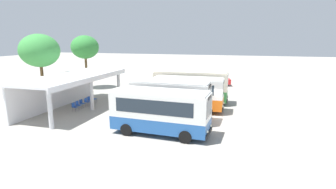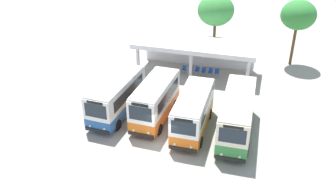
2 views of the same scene
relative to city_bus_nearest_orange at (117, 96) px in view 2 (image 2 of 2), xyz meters
The scene contains 14 objects.
ground_plane 6.77m from the city_bus_nearest_orange, 37.80° to the right, with size 180.00×180.00×0.00m, color #A39E93.
city_bus_nearest_orange is the anchor object (origin of this frame).
city_bus_second_in_row 3.43m from the city_bus_nearest_orange, ahead, with size 2.52×6.81×3.42m.
city_bus_middle_cream 6.87m from the city_bus_nearest_orange, ahead, with size 2.42×6.89×3.27m.
city_bus_fourth_amber 10.28m from the city_bus_nearest_orange, ahead, with size 2.56×8.05×3.44m.
terminal_canopy 11.89m from the city_bus_nearest_orange, 67.65° to the left, with size 12.89×4.82×3.40m.
waiting_chair_end_by_column 10.53m from the city_bus_nearest_orange, 70.42° to the left, with size 0.46×0.46×0.86m.
waiting_chair_second_from_end 10.86m from the city_bus_nearest_orange, 66.99° to the left, with size 0.46×0.46×0.86m.
waiting_chair_middle_seat 11.20m from the city_bus_nearest_orange, 63.71° to the left, with size 0.46×0.46×0.86m.
waiting_chair_fourth_seat 11.45m from the city_bus_nearest_orange, 60.31° to the left, with size 0.46×0.46×0.86m.
waiting_chair_fifth_seat 11.90m from the city_bus_nearest_orange, 57.53° to the left, with size 0.46×0.46×0.86m.
waiting_chair_far_end_seat 12.28m from the city_bus_nearest_orange, 54.69° to the left, with size 0.46×0.46×0.86m.
roadside_tree_behind_canopy 16.71m from the city_bus_nearest_orange, 69.45° to the left, with size 4.10×4.10×7.41m.
roadside_tree_east_of_canopy 21.68m from the city_bus_nearest_orange, 46.93° to the left, with size 3.76×3.76×7.35m.
Camera 2 is at (6.65, -20.39, 16.58)m, focal length 38.13 mm.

